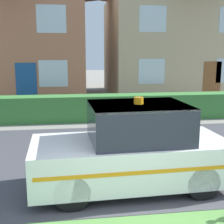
% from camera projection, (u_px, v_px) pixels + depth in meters
% --- Properties ---
extents(road_strip, '(28.00, 6.04, 0.01)m').
position_uv_depth(road_strip, '(114.00, 155.00, 8.10)').
color(road_strip, '#424247').
rests_on(road_strip, ground).
extents(garden_hedge, '(13.34, 0.88, 0.98)m').
position_uv_depth(garden_hedge, '(99.00, 108.00, 12.18)').
color(garden_hedge, '#3D7F38').
rests_on(garden_hedge, ground).
extents(police_car, '(3.87, 1.80, 1.81)m').
position_uv_depth(police_car, '(132.00, 149.00, 6.10)').
color(police_car, black).
rests_on(police_car, road_strip).
extents(house_left, '(7.48, 6.81, 7.29)m').
position_uv_depth(house_left, '(20.00, 32.00, 17.74)').
color(house_left, '#A86B4C').
rests_on(house_left, ground).
extents(house_right, '(8.16, 6.92, 7.43)m').
position_uv_depth(house_right, '(172.00, 32.00, 19.34)').
color(house_right, tan).
rests_on(house_right, ground).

